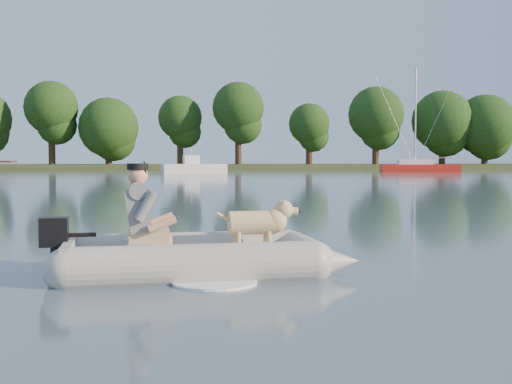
{
  "coord_description": "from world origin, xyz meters",
  "views": [
    {
      "loc": [
        -0.52,
        -7.28,
        1.26
      ],
      "look_at": [
        0.34,
        2.25,
        0.75
      ],
      "focal_mm": 45.0,
      "sensor_mm": 36.0,
      "label": 1
    }
  ],
  "objects": [
    {
      "name": "treeline",
      "position": [
        8.35,
        61.06,
        5.29
      ],
      "size": [
        93.34,
        7.35,
        9.27
      ],
      "color": "#332316",
      "rests_on": "shore_bank"
    },
    {
      "name": "motorboat",
      "position": [
        -0.86,
        43.69,
        1.0
      ],
      "size": [
        5.51,
        3.01,
        2.2
      ],
      "primitive_type": null,
      "rotation": [
        0.0,
        0.0,
        0.2
      ],
      "color": "white",
      "rests_on": "water"
    },
    {
      "name": "dog",
      "position": [
        0.09,
        -0.12,
        0.48
      ],
      "size": [
        0.89,
        0.4,
        0.58
      ],
      "primitive_type": null,
      "rotation": [
        0.0,
        0.0,
        0.11
      ],
      "color": "tan",
      "rests_on": "dinghy"
    },
    {
      "name": "outboard_motor",
      "position": [
        -2.04,
        -0.4,
        0.29
      ],
      "size": [
        0.41,
        0.31,
        0.73
      ],
      "primitive_type": null,
      "rotation": [
        0.0,
        0.0,
        0.11
      ],
      "color": "black",
      "rests_on": "dinghy"
    },
    {
      "name": "water",
      "position": [
        0.0,
        0.0,
        0.0
      ],
      "size": [
        160.0,
        160.0,
        0.0
      ],
      "primitive_type": "plane",
      "color": "slate",
      "rests_on": "ground"
    },
    {
      "name": "shore_bank",
      "position": [
        0.0,
        62.0,
        0.25
      ],
      "size": [
        160.0,
        12.0,
        0.7
      ],
      "primitive_type": "cube",
      "color": "#47512D",
      "rests_on": "water"
    },
    {
      "name": "man",
      "position": [
        -1.15,
        -0.25,
        0.72
      ],
      "size": [
        0.73,
        0.65,
        1.0
      ],
      "primitive_type": null,
      "rotation": [
        0.0,
        0.0,
        0.11
      ],
      "color": "slate",
      "rests_on": "dinghy"
    },
    {
      "name": "sailboat",
      "position": [
        19.36,
        49.07,
        0.42
      ],
      "size": [
        7.15,
        3.06,
        9.52
      ],
      "rotation": [
        0.0,
        0.0,
        -0.15
      ],
      "color": "red",
      "rests_on": "water"
    },
    {
      "name": "dinghy",
      "position": [
        -0.51,
        -0.23,
        0.55
      ],
      "size": [
        4.58,
        3.32,
        1.29
      ],
      "primitive_type": null,
      "rotation": [
        0.0,
        0.0,
        0.11
      ],
      "color": "#9B9B96",
      "rests_on": "water"
    }
  ]
}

